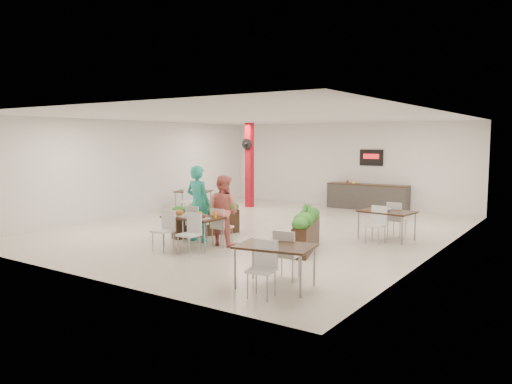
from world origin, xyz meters
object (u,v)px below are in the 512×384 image
red_column (249,164)px  side_table_a (193,194)px  diner_woman (223,210)px  planter_left (206,216)px  planter_right (306,229)px  service_counter (367,196)px  main_table (193,221)px  diner_man (198,204)px  side_table_b (387,215)px  side_table_c (275,252)px

red_column → side_table_a: 2.56m
diner_woman → planter_left: diner_woman is taller
red_column → planter_right: 7.76m
service_counter → side_table_a: size_ratio=1.81×
red_column → main_table: red_column is taller
service_counter → planter_right: service_counter is taller
diner_man → service_counter: bearing=-99.5°
main_table → planter_right: bearing=27.9°
diner_man → diner_woman: (0.80, 0.00, -0.11)m
service_counter → planter_left: bearing=-103.1°
red_column → diner_man: 6.64m
red_column → service_counter: 4.56m
service_counter → planter_right: 7.45m
service_counter → diner_woman: 7.94m
service_counter → planter_right: size_ratio=1.49×
red_column → main_table: bearing=-65.6°
side_table_b → side_table_c: same height
side_table_a → planter_right: bearing=-50.1°
side_table_b → main_table: bearing=-128.1°
main_table → planter_left: size_ratio=0.85×
diner_man → planter_left: diner_man is taller
red_column → service_counter: red_column is taller
red_column → side_table_a: (-0.93, -2.16, -1.01)m
service_counter → diner_man: (-1.35, -7.92, 0.47)m
side_table_b → red_column: bearing=160.6°
diner_man → diner_woman: 0.81m
red_column → side_table_c: size_ratio=1.92×
planter_right → planter_left: bearing=177.9°
diner_woman → diner_man: bearing=0.1°
red_column → side_table_b: (6.53, -3.20, -1.00)m
planter_right → side_table_a: size_ratio=1.21×
diner_woman → side_table_a: 5.86m
red_column → side_table_a: size_ratio=1.93×
service_counter → diner_woman: size_ratio=1.75×
planter_left → red_column: bearing=113.5°
side_table_a → diner_woman: bearing=-64.3°
planter_right → side_table_b: 2.51m
main_table → side_table_b: (3.48, 3.51, 0.00)m
side_table_b → side_table_a: bearing=178.8°
main_table → red_column: bearing=114.4°
main_table → side_table_c: same height
main_table → side_table_a: size_ratio=0.98×
diner_man → side_table_b: diner_man is taller
diner_man → side_table_a: (-3.58, 3.89, -0.33)m
service_counter → main_table: service_counter is taller
diner_man → red_column: bearing=-66.2°
side_table_a → side_table_c: bearing=-62.9°
planter_right → diner_woman: bearing=-162.9°
main_table → diner_man: diner_man is taller
planter_right → side_table_b: size_ratio=1.21×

